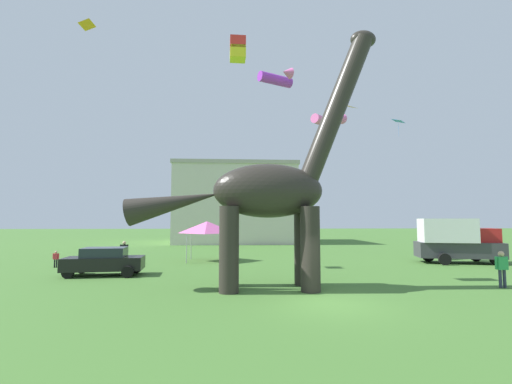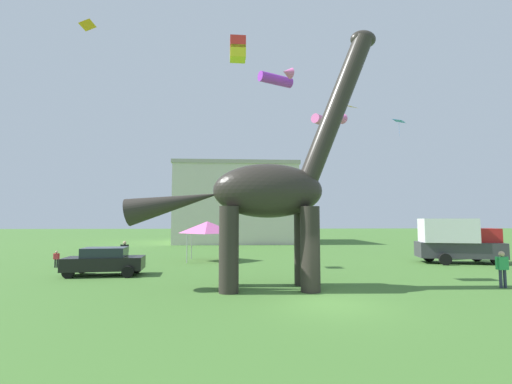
{
  "view_description": "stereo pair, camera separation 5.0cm",
  "coord_description": "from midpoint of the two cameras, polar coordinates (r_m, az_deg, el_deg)",
  "views": [
    {
      "loc": [
        -3.52,
        -13.23,
        3.07
      ],
      "look_at": [
        -2.43,
        4.67,
        4.5
      ],
      "focal_mm": 24.97,
      "sensor_mm": 36.0,
      "label": 1
    },
    {
      "loc": [
        -3.47,
        -13.23,
        3.07
      ],
      "look_at": [
        -2.43,
        4.67,
        4.5
      ],
      "focal_mm": 24.97,
      "sensor_mm": 36.0,
      "label": 2
    }
  ],
  "objects": [
    {
      "name": "kite_trailing",
      "position": [
        20.74,
        -2.86,
        21.87
      ],
      "size": [
        0.86,
        0.86,
        1.19
      ],
      "color": "red"
    },
    {
      "name": "kite_far_right",
      "position": [
        29.14,
        -25.33,
        23.02
      ],
      "size": [
        0.83,
        1.12,
        0.32
      ],
      "color": "orange"
    },
    {
      "name": "kite_mid_right",
      "position": [
        30.7,
        3.6,
        17.74
      ],
      "size": [
        3.06,
        3.09,
        0.88
      ],
      "color": "purple"
    },
    {
      "name": "dinosaur_sculpture",
      "position": [
        16.38,
        1.8,
        0.19
      ],
      "size": [
        11.72,
        2.48,
        12.25
      ],
      "rotation": [
        0.0,
        0.0,
        0.45
      ],
      "color": "#2D2823",
      "rests_on": "ground_plane"
    },
    {
      "name": "parked_box_truck",
      "position": [
        29.69,
        29.56,
        -6.73
      ],
      "size": [
        5.95,
        3.42,
        3.2
      ],
      "rotation": [
        0.0,
        0.0,
        -0.25
      ],
      "color": "#38383D",
      "rests_on": "ground_plane"
    },
    {
      "name": "ground_plane",
      "position": [
        14.03,
        11.71,
        -17.12
      ],
      "size": [
        240.0,
        240.0,
        0.0
      ],
      "primitive_type": "plane",
      "color": "#42702D"
    },
    {
      "name": "parked_sedan_left",
      "position": [
        21.98,
        -23.04,
        -10.13
      ],
      "size": [
        4.36,
        2.2,
        1.55
      ],
      "rotation": [
        0.0,
        0.0,
        0.1
      ],
      "color": "black",
      "rests_on": "ground_plane"
    },
    {
      "name": "kite_far_left",
      "position": [
        40.58,
        14.87,
        13.11
      ],
      "size": [
        1.8,
        1.66,
        0.43
      ],
      "color": "orange"
    },
    {
      "name": "kite_high_right",
      "position": [
        37.04,
        21.96,
        10.49
      ],
      "size": [
        1.55,
        1.57,
        1.63
      ],
      "color": "#287AE5"
    },
    {
      "name": "kite_mid_left",
      "position": [
        33.47,
        11.47,
        11.1
      ],
      "size": [
        3.16,
        3.18,
        0.9
      ],
      "color": "pink"
    },
    {
      "name": "festival_canopy_tent",
      "position": [
        27.58,
        -7.74,
        -5.62
      ],
      "size": [
        3.15,
        3.15,
        3.0
      ],
      "color": "#B2B2B7",
      "rests_on": "ground_plane"
    },
    {
      "name": "person_strolling_adult",
      "position": [
        26.98,
        -29.29,
        -9.13
      ],
      "size": [
        0.41,
        0.18,
        1.08
      ],
      "rotation": [
        0.0,
        0.0,
        2.71
      ],
      "color": "black",
      "rests_on": "ground_plane"
    },
    {
      "name": "person_vendor_side",
      "position": [
        27.24,
        -20.27,
        -8.72
      ],
      "size": [
        0.6,
        0.26,
        1.6
      ],
      "rotation": [
        0.0,
        0.0,
        2.96
      ],
      "color": "black",
      "rests_on": "ground_plane"
    },
    {
      "name": "person_watching_child",
      "position": [
        20.11,
        34.78,
        -9.66
      ],
      "size": [
        0.62,
        0.27,
        1.66
      ],
      "rotation": [
        0.0,
        0.0,
        2.89
      ],
      "color": "#2D3347",
      "rests_on": "ground_plane"
    },
    {
      "name": "background_building_block",
      "position": [
        51.28,
        -3.18,
        -1.94
      ],
      "size": [
        16.44,
        13.08,
        10.81
      ],
      "color": "beige",
      "rests_on": "ground_plane"
    }
  ]
}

